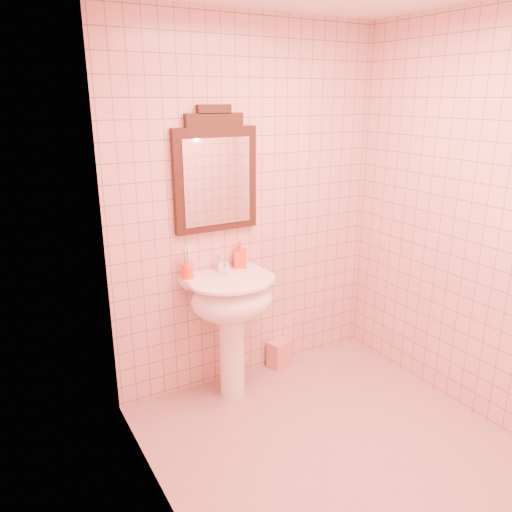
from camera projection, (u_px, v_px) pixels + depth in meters
floor at (342, 455)px, 2.90m from camera, size 2.20×2.20×0.00m
back_wall at (250, 209)px, 3.43m from camera, size 2.00×0.02×2.50m
pedestal_sink at (232, 307)px, 3.29m from camera, size 0.58×0.58×0.86m
faucet at (222, 264)px, 3.32m from camera, size 0.04×0.16×0.11m
mirror at (216, 174)px, 3.20m from camera, size 0.57×0.06×0.80m
toothbrush_cup at (188, 270)px, 3.23m from camera, size 0.08×0.08×0.19m
soap_dispenser at (240, 255)px, 3.41m from camera, size 0.11×0.11×0.19m
towel at (279, 353)px, 3.83m from camera, size 0.20×0.16×0.21m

